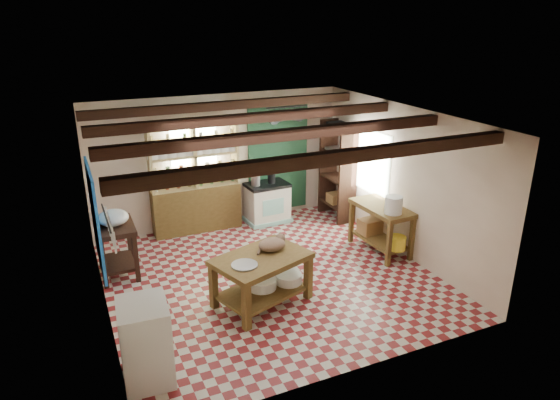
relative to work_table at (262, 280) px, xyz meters
name	(u,v)px	position (x,y,z in m)	size (l,w,h in m)	color
floor	(269,277)	(0.40, 0.66, -0.38)	(5.00, 5.00, 0.02)	maroon
ceiling	(268,117)	(0.40, 0.66, 2.23)	(5.00, 5.00, 0.02)	#4D4E53
wall_back	(219,161)	(0.40, 3.16, 0.93)	(5.00, 0.04, 2.60)	beige
wall_front	(357,274)	(0.40, -1.84, 0.93)	(5.00, 0.04, 2.60)	beige
wall_left	(97,229)	(-2.10, 0.66, 0.93)	(0.04, 5.00, 2.60)	beige
wall_right	(402,181)	(2.90, 0.66, 0.93)	(0.04, 5.00, 2.60)	beige
ceiling_beams	(268,126)	(0.40, 0.66, 2.11)	(5.00, 3.80, 0.15)	#331B12
blue_wall_patch	(95,219)	(-2.07, 1.56, 0.73)	(0.04, 1.40, 1.60)	blue
green_wall_patch	(278,157)	(1.65, 3.13, 0.88)	(1.30, 0.04, 2.30)	#1C462B
window_back	(193,144)	(-0.10, 3.14, 1.33)	(0.90, 0.02, 0.80)	silver
window_right	(369,161)	(2.88, 1.66, 1.03)	(0.02, 1.30, 1.20)	silver
utensil_rail	(107,228)	(-2.04, -0.54, 1.41)	(0.06, 0.90, 0.28)	black
pot_rack	(287,115)	(1.65, 2.71, 1.81)	(0.86, 0.12, 0.36)	black
shelving_unit	(195,177)	(-0.15, 2.97, 0.73)	(1.70, 0.34, 2.20)	tan
tall_rack	(338,171)	(2.68, 2.46, 0.63)	(0.40, 0.86, 2.00)	#331B12
work_table	(262,280)	(0.00, 0.00, 0.00)	(1.32, 0.88, 0.75)	brown
stove	(267,203)	(1.27, 2.81, 0.03)	(0.84, 0.56, 0.82)	silver
prep_table	(117,250)	(-1.80, 1.75, 0.06)	(0.59, 0.86, 0.87)	#331B12
white_cabinet	(146,342)	(-1.82, -0.97, 0.12)	(0.55, 0.66, 0.98)	white
right_counter	(380,229)	(2.58, 0.74, 0.05)	(0.60, 1.20, 0.86)	brown
cat	(272,244)	(0.22, 0.13, 0.47)	(0.41, 0.31, 0.18)	#8C6851
steel_tray	(244,265)	(-0.32, -0.16, 0.39)	(0.37, 0.37, 0.02)	#9D9CA3
basin_large	(262,283)	(0.03, 0.06, -0.10)	(0.43, 0.43, 0.15)	white
basin_small	(289,278)	(0.46, 0.05, -0.11)	(0.40, 0.40, 0.14)	white
kettle_left	(256,180)	(1.02, 2.79, 0.55)	(0.18, 0.18, 0.21)	#9D9CA3
kettle_right	(271,178)	(1.37, 2.81, 0.54)	(0.16, 0.16, 0.20)	black
enamel_bowl	(113,218)	(-1.80, 1.75, 0.62)	(0.48, 0.48, 0.24)	white
white_bucket	(394,205)	(2.55, 0.39, 0.63)	(0.30, 0.30, 0.30)	white
wicker_basket	(370,226)	(2.56, 1.04, -0.01)	(0.38, 0.31, 0.27)	olive
yellow_tub	(397,243)	(2.60, 0.29, -0.03)	(0.31, 0.31, 0.23)	yellow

